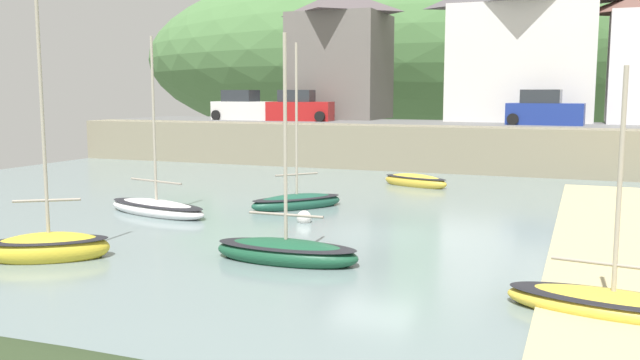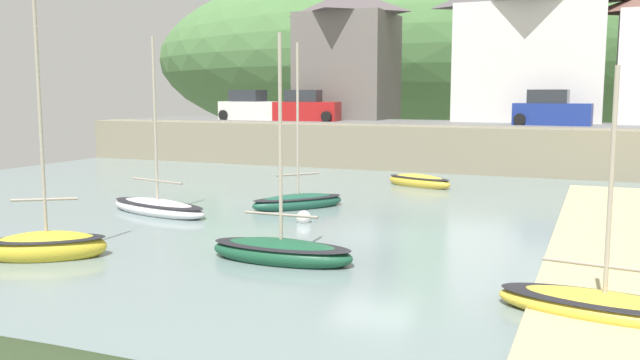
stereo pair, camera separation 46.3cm
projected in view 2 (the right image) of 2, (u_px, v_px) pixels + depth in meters
name	position (u px, v px, depth m)	size (l,w,h in m)	color
ground	(266.00, 348.00, 10.74)	(48.00, 41.00, 0.61)	slate
quay_seawall	(475.00, 146.00, 35.88)	(48.00, 9.40, 2.40)	gray
hillside_backdrop	(497.00, 56.00, 71.19)	(80.00, 44.00, 22.86)	#4B7942
waterfront_building_left	(348.00, 54.00, 46.09)	(6.34, 5.88, 8.70)	slate
waterfront_building_centre	(530.00, 41.00, 41.45)	(8.95, 5.21, 9.63)	silver
dinghy_open_wooden	(281.00, 251.00, 16.87)	(3.81, 1.40, 5.79)	#1A4F33
fishing_boat_green	(419.00, 181.00, 30.25)	(3.34, 1.95, 0.73)	gold
sailboat_white_hull	(604.00, 306.00, 12.62)	(4.12, 1.95, 4.83)	gold
motorboat_with_cabin	(47.00, 246.00, 17.20)	(3.15, 2.68, 6.81)	gold
sailboat_tall_mast	(298.00, 201.00, 24.63)	(3.16, 3.48, 6.11)	#1C503D
sailboat_nearest_shore	(158.00, 207.00, 23.48)	(4.64, 2.34, 6.23)	white
parked_car_near_slipway	(251.00, 107.00, 44.42)	(4.17, 1.88, 1.95)	silver
parked_car_by_wall	(306.00, 108.00, 42.88)	(4.27, 2.15, 1.95)	#AD1B1C
parked_car_end_of_row	(551.00, 110.00, 37.21)	(4.18, 1.90, 1.95)	navy
mooring_buoy	(304.00, 218.00, 21.93)	(0.48, 0.48, 0.48)	silver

